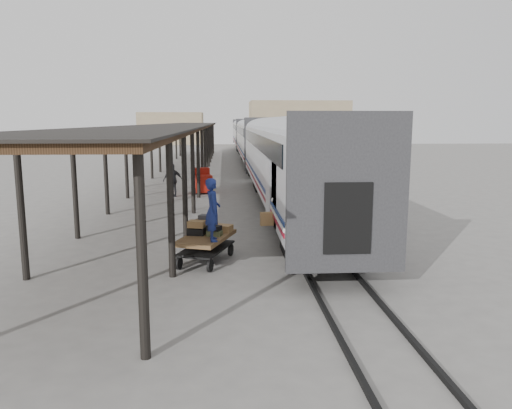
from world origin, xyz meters
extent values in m
plane|color=slate|center=(0.00, 0.00, 0.00)|extent=(160.00, 160.00, 0.00)
cube|color=silver|center=(3.20, 8.00, 2.60)|extent=(3.00, 24.00, 2.90)
cube|color=#28282B|center=(3.20, -3.90, 2.60)|extent=(3.04, 0.22, 3.50)
cube|color=black|center=(1.68, 8.00, 3.50)|extent=(0.04, 22.08, 0.65)
cube|color=black|center=(3.20, 8.00, 0.90)|extent=(2.55, 23.04, 0.50)
cube|color=silver|center=(3.20, 34.00, 2.60)|extent=(3.00, 24.00, 2.90)
cube|color=#28282B|center=(3.20, 22.10, 2.60)|extent=(3.04, 0.22, 3.50)
cube|color=black|center=(1.68, 34.00, 3.50)|extent=(0.04, 22.08, 0.65)
cube|color=black|center=(3.20, 34.00, 0.90)|extent=(2.55, 23.04, 0.50)
cube|color=silver|center=(3.20, 60.00, 2.60)|extent=(3.00, 24.00, 2.90)
cube|color=#28282B|center=(3.20, 48.10, 2.60)|extent=(3.04, 0.22, 3.50)
cube|color=black|center=(1.68, 60.00, 3.50)|extent=(0.04, 22.08, 0.65)
cube|color=black|center=(3.20, 60.00, 0.90)|extent=(2.55, 23.04, 0.50)
cube|color=black|center=(1.95, -0.50, 2.15)|extent=(0.50, 1.70, 2.00)
imported|color=white|center=(1.95, -0.50, 2.01)|extent=(0.72, 0.89, 1.72)
cube|color=olive|center=(1.55, -0.65, 1.40)|extent=(0.57, 0.25, 0.42)
cube|color=#422B19|center=(-3.40, 24.00, 4.00)|extent=(4.60, 64.00, 0.18)
cube|color=black|center=(-3.40, 24.00, 4.12)|extent=(4.90, 64.30, 0.06)
cylinder|color=black|center=(-5.45, 24.00, 2.00)|extent=(0.20, 0.20, 4.00)
cylinder|color=black|center=(-5.45, 55.00, 2.00)|extent=(0.20, 0.20, 4.00)
cylinder|color=black|center=(-1.35, -7.00, 2.00)|extent=(0.20, 0.20, 4.00)
cylinder|color=black|center=(-1.35, 24.00, 2.00)|extent=(0.20, 0.20, 4.00)
cylinder|color=black|center=(-1.35, 55.00, 2.00)|extent=(0.20, 0.20, 4.00)
cube|color=black|center=(2.48, 34.00, 0.06)|extent=(0.10, 150.00, 0.12)
cube|color=black|center=(3.92, 34.00, 0.06)|extent=(0.10, 150.00, 0.12)
cube|color=tan|center=(14.00, 78.00, 4.00)|extent=(18.00, 10.00, 8.00)
cube|color=tan|center=(-10.00, 82.00, 3.00)|extent=(12.00, 8.00, 6.00)
cube|color=brown|center=(-0.44, -0.57, 0.80)|extent=(1.98, 2.68, 0.12)
cube|color=black|center=(-0.44, -0.57, 0.45)|extent=(1.85, 2.55, 0.06)
cylinder|color=black|center=(-1.23, -1.30, 0.20)|extent=(0.21, 0.40, 0.40)
cylinder|color=black|center=(-0.28, -1.63, 0.20)|extent=(0.21, 0.40, 0.40)
cylinder|color=black|center=(-0.60, 0.50, 0.20)|extent=(0.21, 0.40, 0.40)
cylinder|color=black|center=(0.35, 0.17, 0.20)|extent=(0.21, 0.40, 0.40)
cube|color=#363639|center=(-0.47, 0.00, 0.96)|extent=(0.68, 0.59, 0.20)
cube|color=olive|center=(0.08, 0.03, 0.97)|extent=(0.73, 0.63, 0.22)
cube|color=black|center=(-0.74, -0.41, 0.97)|extent=(0.60, 0.48, 0.21)
cube|color=#4C5332|center=(-0.16, -0.58, 0.94)|extent=(0.53, 0.45, 0.16)
cube|color=#503720|center=(-0.46, 0.00, 1.18)|extent=(0.70, 0.63, 0.21)
cube|color=olive|center=(-0.72, -0.39, 1.20)|extent=(0.61, 0.51, 0.21)
cube|color=#363639|center=(-0.43, -0.10, 1.36)|extent=(0.53, 0.46, 0.16)
cube|color=black|center=(-0.18, -0.58, 1.11)|extent=(0.51, 0.47, 0.15)
cube|color=maroon|center=(-1.22, 14.96, 0.63)|extent=(1.31, 1.87, 1.03)
cube|color=maroon|center=(-1.30, 15.41, 1.32)|extent=(1.08, 0.84, 0.40)
cylinder|color=black|center=(-1.56, 14.26, 0.21)|extent=(0.21, 0.43, 0.41)
cylinder|color=black|center=(-0.66, 14.42, 0.21)|extent=(0.21, 0.43, 0.41)
cylinder|color=black|center=(-1.78, 15.50, 0.21)|extent=(0.21, 0.43, 0.41)
cylinder|color=black|center=(-0.87, 15.66, 0.21)|extent=(0.21, 0.43, 0.41)
imported|color=navy|center=(-0.19, -1.22, 1.81)|extent=(0.54, 0.75, 1.89)
imported|color=black|center=(-2.87, 13.40, 0.99)|extent=(1.26, 0.87, 1.98)
camera|label=1|loc=(0.18, -15.93, 4.43)|focal=35.00mm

